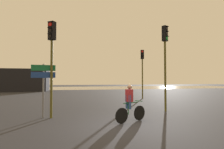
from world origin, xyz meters
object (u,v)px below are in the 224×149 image
Objects in this scene: traffic_light_far_right at (142,65)px; traffic_light_near_right at (165,52)px; direction_sign_post at (43,81)px; traffic_light_near_left at (52,51)px; distant_building at (6,80)px; cyclist at (130,103)px.

traffic_light_near_right is at bearing 97.14° from traffic_light_far_right.
traffic_light_near_right reaches higher than direction_sign_post.
traffic_light_near_right reaches higher than traffic_light_near_left.
traffic_light_near_right is 7.04m from traffic_light_far_right.
traffic_light_far_right is 1.85× the size of direction_sign_post.
traffic_light_near_left is (-6.30, -0.49, -0.22)m from traffic_light_near_right.
traffic_light_near_right is at bearing -53.47° from distant_building.
traffic_light_near_left is at bearing 164.82° from direction_sign_post.
direction_sign_post is 1.60× the size of cyclist.
traffic_light_near_right is 4.38m from cyclist.
traffic_light_near_right is 1.93× the size of direction_sign_post.
traffic_light_near_right is at bearing 100.93° from cyclist.
cyclist is (3.46, -1.56, -2.42)m from traffic_light_near_left.
distant_building is 2.56× the size of traffic_light_near_right.
direction_sign_post is at bearing -137.66° from cyclist.
traffic_light_far_right is 10.63m from traffic_light_near_left.
traffic_light_far_right reaches higher than direction_sign_post.
distant_building is at bearing -175.73° from cyclist.
cyclist is (13.24, -23.75, -0.99)m from distant_building.
cyclist is at bearing -168.89° from traffic_light_near_left.
traffic_light_far_right reaches higher than traffic_light_near_left.
distant_building is 27.21m from cyclist.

